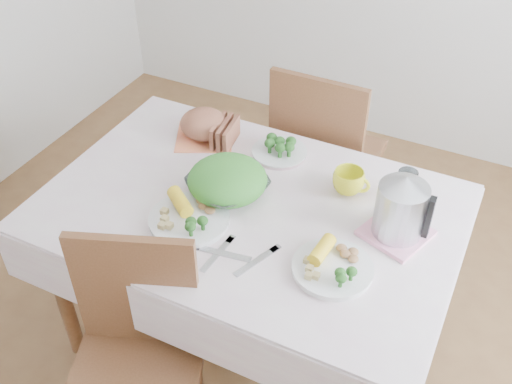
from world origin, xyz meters
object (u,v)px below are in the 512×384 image
at_px(dinner_plate_left, 189,220).
at_px(electric_kettle, 401,208).
at_px(dining_table, 249,278).
at_px(salad_bowl, 228,186).
at_px(chair_far, 328,159).
at_px(dinner_plate_right, 332,268).
at_px(yellow_mug, 348,182).

xyz_separation_m(dinner_plate_left, electric_kettle, (0.67, 0.26, 0.11)).
bearing_deg(dinner_plate_left, dining_table, 49.02).
distance_m(dining_table, salad_bowl, 0.43).
height_order(chair_far, electric_kettle, electric_kettle).
height_order(dining_table, dinner_plate_right, dinner_plate_right).
height_order(dinner_plate_left, dinner_plate_right, same).
height_order(dining_table, yellow_mug, yellow_mug).
xyz_separation_m(dining_table, chair_far, (0.03, 0.78, 0.09)).
bearing_deg(chair_far, yellow_mug, 116.07).
xyz_separation_m(dining_table, electric_kettle, (0.52, 0.09, 0.51)).
bearing_deg(dinner_plate_left, salad_bowl, 76.90).
bearing_deg(salad_bowl, electric_kettle, 5.42).
distance_m(dining_table, yellow_mug, 0.58).
bearing_deg(dinner_plate_right, dining_table, 156.60).
distance_m(dining_table, chair_far, 0.79).
xyz_separation_m(salad_bowl, dinner_plate_right, (0.49, -0.20, -0.02)).
relative_size(dinner_plate_left, dinner_plate_right, 1.08).
relative_size(dinner_plate_right, electric_kettle, 1.12).
distance_m(dining_table, dinner_plate_right, 0.58).
distance_m(salad_bowl, electric_kettle, 0.63).
bearing_deg(yellow_mug, salad_bowl, -152.39).
bearing_deg(dinner_plate_right, salad_bowl, 158.02).
bearing_deg(salad_bowl, yellow_mug, 27.61).
relative_size(dinner_plate_left, yellow_mug, 2.40).
height_order(chair_far, dinner_plate_right, chair_far).
bearing_deg(dinner_plate_right, electric_kettle, 62.07).
bearing_deg(yellow_mug, dinner_plate_right, -77.24).
bearing_deg(dining_table, electric_kettle, 9.66).
bearing_deg(electric_kettle, chair_far, 141.44).
distance_m(salad_bowl, dinner_plate_left, 0.21).
distance_m(salad_bowl, yellow_mug, 0.45).
xyz_separation_m(chair_far, electric_kettle, (0.49, -0.69, 0.42)).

